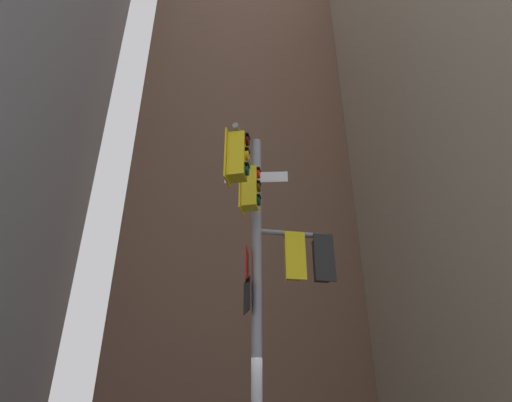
{
  "coord_description": "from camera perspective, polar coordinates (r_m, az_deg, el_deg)",
  "views": [
    {
      "loc": [
        -1.81,
        -8.97,
        1.31
      ],
      "look_at": [
        0.03,
        0.21,
        6.22
      ],
      "focal_mm": 29.9,
      "sensor_mm": 36.0,
      "label": 1
    }
  ],
  "objects": [
    {
      "name": "building_mid_block",
      "position": [
        39.0,
        -1.97,
        7.53
      ],
      "size": [
        16.36,
        16.36,
        47.58
      ],
      "primitive_type": "cube",
      "color": "brown",
      "rests_on": "ground"
    },
    {
      "name": "signal_pole_assembly",
      "position": [
        9.44,
        1.58,
        -6.39
      ],
      "size": [
        2.86,
        2.59,
        7.88
      ],
      "color": "gray",
      "rests_on": "ground"
    }
  ]
}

